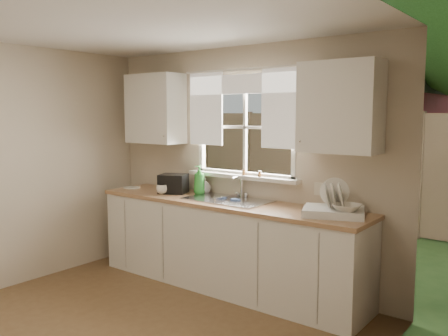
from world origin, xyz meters
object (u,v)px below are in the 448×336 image
Objects in this scene: dish_rack at (334,209)px; cup at (162,189)px; black_appliance at (173,184)px; soap_bottle_a at (199,180)px.

cup is (-1.98, -0.12, -0.01)m from dish_rack.
dish_rack reaches higher than black_appliance.
cup is (-0.34, -0.23, -0.11)m from soap_bottle_a.
cup is at bearing -132.67° from black_appliance.
soap_bottle_a is 1.12× the size of black_appliance.
black_appliance is (-0.30, -0.10, -0.06)m from soap_bottle_a.
soap_bottle_a is at bearing 176.22° from dish_rack.
cup is 0.15m from black_appliance.
dish_rack is 4.58× the size of cup.
dish_rack is 1.98m from cup.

